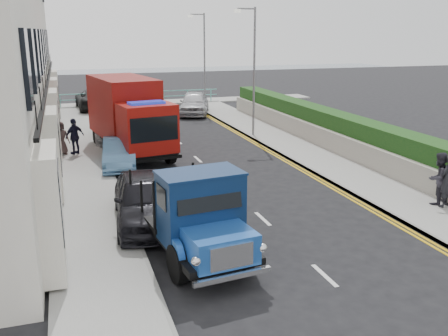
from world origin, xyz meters
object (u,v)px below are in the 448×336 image
lamp_far (203,56)px  bedford_lorry (198,221)px  red_lorry (128,114)px  pedestrian_east_near (447,181)px  parked_car_front (145,199)px  lamp_mid (252,65)px

lamp_far → bedford_lorry: 25.40m
red_lorry → pedestrian_east_near: red_lorry is taller
lamp_far → red_lorry: bearing=-120.8°
parked_car_front → pedestrian_east_near: bearing=-5.8°
lamp_mid → lamp_far: size_ratio=1.00×
red_lorry → parked_car_front: red_lorry is taller
lamp_far → pedestrian_east_near: size_ratio=3.88×
lamp_far → pedestrian_east_near: 23.35m
lamp_far → bedford_lorry: bearing=-105.9°
lamp_mid → lamp_far: same height
bedford_lorry → pedestrian_east_near: bedford_lorry is taller
lamp_mid → pedestrian_east_near: lamp_mid is taller
lamp_mid → red_lorry: size_ratio=0.97×
lamp_far → parked_car_front: (-7.78, -21.24, -3.21)m
lamp_mid → lamp_far: (0.00, 10.00, 0.00)m
red_lorry → lamp_mid: bearing=4.2°
bedford_lorry → parked_car_front: 3.18m
lamp_mid → bedford_lorry: size_ratio=1.32×
bedford_lorry → parked_car_front: (-0.88, 3.04, -0.32)m
lamp_mid → parked_car_front: lamp_mid is taller
lamp_mid → red_lorry: (-7.01, -1.74, -2.07)m
bedford_lorry → pedestrian_east_near: size_ratio=2.93×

